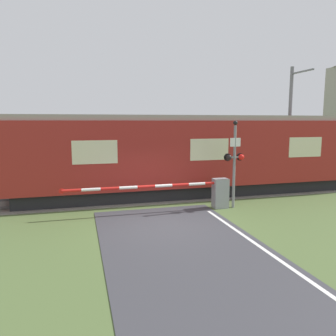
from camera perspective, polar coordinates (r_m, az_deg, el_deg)
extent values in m
plane|color=#4C6033|center=(11.55, -0.63, -9.65)|extent=(80.00, 80.00, 0.00)
cube|color=slate|center=(15.47, -4.54, -5.01)|extent=(36.00, 3.20, 0.03)
cube|color=#595451|center=(14.77, -4.02, -5.38)|extent=(36.00, 0.08, 0.10)
cube|color=#595451|center=(16.15, -5.02, -4.22)|extent=(36.00, 0.08, 0.10)
cube|color=black|center=(16.14, 5.16, -3.43)|extent=(16.49, 2.45, 0.60)
cube|color=maroon|center=(15.88, 5.24, 2.87)|extent=(17.92, 2.88, 2.96)
cube|color=gray|center=(15.81, 5.31, 8.66)|extent=(17.56, 2.65, 0.24)
cube|color=beige|center=(17.01, 22.81, 3.37)|extent=(1.79, 0.02, 0.95)
cube|color=beige|center=(14.51, 7.25, 3.23)|extent=(1.79, 0.02, 0.95)
cube|color=beige|center=(13.43, -12.60, 2.70)|extent=(1.79, 0.02, 0.95)
cube|color=gray|center=(13.62, 9.10, -4.35)|extent=(0.60, 0.44, 1.21)
cylinder|color=gray|center=(13.54, 9.14, -2.54)|extent=(0.16, 0.16, 0.18)
cylinder|color=red|center=(13.40, 7.80, -2.62)|extent=(0.69, 0.11, 0.11)
cylinder|color=white|center=(13.15, 5.03, -2.78)|extent=(0.69, 0.11, 0.11)
cylinder|color=red|center=(12.93, 2.17, -2.94)|extent=(0.69, 0.11, 0.11)
cylinder|color=white|center=(12.74, -0.79, -3.10)|extent=(0.69, 0.11, 0.11)
cylinder|color=red|center=(12.59, -3.82, -3.25)|extent=(0.69, 0.11, 0.11)
cylinder|color=white|center=(12.48, -6.93, -3.40)|extent=(0.69, 0.11, 0.11)
cylinder|color=red|center=(12.40, -10.08, -3.54)|extent=(0.69, 0.11, 0.11)
cylinder|color=white|center=(12.36, -13.26, -3.67)|extent=(0.69, 0.11, 0.11)
cylinder|color=red|center=(12.36, -16.45, -3.79)|extent=(0.69, 0.11, 0.11)
cylinder|color=red|center=(12.37, -18.05, -3.85)|extent=(0.20, 0.02, 0.20)
cylinder|color=gray|center=(13.56, 11.45, 0.16)|extent=(0.11, 0.11, 3.37)
cube|color=gray|center=(13.51, 11.50, 1.86)|extent=(0.67, 0.07, 0.07)
sphere|color=black|center=(13.34, 10.53, 1.81)|extent=(0.24, 0.24, 0.24)
sphere|color=red|center=(13.59, 12.63, 1.86)|extent=(0.24, 0.24, 0.24)
cylinder|color=black|center=(13.44, 10.33, 1.86)|extent=(0.30, 0.06, 0.30)
cylinder|color=black|center=(13.69, 12.42, 1.91)|extent=(0.30, 0.06, 0.30)
cube|color=white|center=(13.42, 11.65, 4.41)|extent=(0.45, 0.02, 0.34)
sphere|color=black|center=(13.43, 11.66, 7.72)|extent=(0.18, 0.18, 0.18)
cylinder|color=slate|center=(20.69, 20.38, 7.06)|extent=(0.20, 0.20, 6.64)
cube|color=slate|center=(20.14, 22.34, 15.28)|extent=(0.10, 1.80, 0.08)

